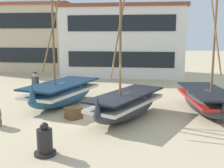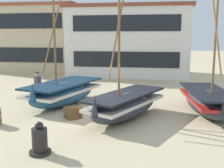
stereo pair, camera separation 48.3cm
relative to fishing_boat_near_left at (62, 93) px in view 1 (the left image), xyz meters
The scene contains 9 objects.
ground_plane 3.65m from the fishing_boat_near_left, 37.71° to the right, with size 120.00×120.00×0.00m, color #CCB78E.
fishing_boat_near_left is the anchor object (origin of this frame).
fishing_boat_centre_large 4.13m from the fishing_boat_near_left, 29.43° to the right, with size 3.37×4.89×6.40m.
fishing_boat_far_right 7.34m from the fishing_boat_near_left, ahead, with size 2.30×4.92×5.88m.
fisherman_by_hull 1.63m from the fishing_boat_near_left, 167.95° to the left, with size 0.42×0.37×1.68m.
capstan_winch 6.34m from the fishing_boat_near_left, 77.33° to the right, with size 0.69×0.69×1.04m.
cargo_crate 2.69m from the fishing_boat_near_left, 61.87° to the right, with size 0.61×0.61×0.51m, color brown.
harbor_building_main 12.90m from the fishing_boat_near_left, 80.02° to the left, with size 11.20×6.18×6.35m.
harbor_building_annex 17.54m from the fishing_boat_near_left, 119.09° to the left, with size 10.72×7.16×6.83m.
Camera 1 is at (1.63, -11.72, 3.63)m, focal length 44.34 mm.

